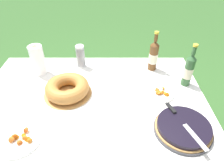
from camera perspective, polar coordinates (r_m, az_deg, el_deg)
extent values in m
plane|color=#335B28|center=(1.95, -4.60, -19.45)|extent=(16.00, 16.00, 0.00)
cube|color=#A87A47|center=(1.44, -5.88, -5.49)|extent=(1.64, 1.19, 0.03)
cylinder|color=#A87A47|center=(2.25, -23.77, -1.79)|extent=(0.06, 0.06, 0.63)
cylinder|color=#A87A47|center=(2.15, 16.67, -1.95)|extent=(0.06, 0.06, 0.63)
cube|color=white|center=(1.43, -5.93, -4.91)|extent=(1.65, 1.20, 0.00)
cube|color=white|center=(1.94, -4.33, 6.02)|extent=(1.65, 0.00, 0.10)
cube|color=white|center=(1.61, 25.01, -5.91)|extent=(0.00, 1.20, 0.10)
cylinder|color=#38383D|center=(1.30, 19.63, -12.32)|extent=(0.35, 0.35, 0.02)
cylinder|color=#B78447|center=(1.29, 19.77, -11.89)|extent=(0.33, 0.33, 0.01)
cylinder|color=black|center=(1.28, 19.96, -11.33)|extent=(0.31, 0.31, 0.03)
cube|color=silver|center=(1.23, 22.79, -13.82)|extent=(0.09, 0.19, 0.00)
cube|color=black|center=(1.33, 16.61, -6.64)|extent=(0.05, 0.09, 0.01)
cylinder|color=#B78447|center=(1.52, -12.29, -2.57)|extent=(0.35, 0.35, 0.01)
torus|color=#AD7033|center=(1.48, -12.55, -1.05)|extent=(0.32, 0.32, 0.10)
cylinder|color=white|center=(1.78, -8.66, 6.34)|extent=(0.07, 0.07, 0.09)
cylinder|color=white|center=(1.77, -8.70, 6.70)|extent=(0.07, 0.07, 0.09)
cylinder|color=white|center=(1.76, -8.74, 7.06)|extent=(0.07, 0.07, 0.09)
cylinder|color=white|center=(1.76, -8.78, 7.42)|extent=(0.07, 0.07, 0.09)
cylinder|color=white|center=(1.75, -8.82, 7.79)|extent=(0.07, 0.07, 0.09)
cylinder|color=white|center=(1.74, -8.86, 8.16)|extent=(0.07, 0.07, 0.09)
cylinder|color=white|center=(1.74, -8.90, 8.53)|extent=(0.07, 0.07, 0.09)
cylinder|color=white|center=(1.73, -8.94, 8.91)|extent=(0.07, 0.07, 0.09)
cylinder|color=white|center=(1.72, -8.98, 9.28)|extent=(0.07, 0.07, 0.09)
torus|color=white|center=(1.70, -9.14, 10.68)|extent=(0.07, 0.07, 0.01)
cylinder|color=#2D562D|center=(1.61, 21.04, 3.16)|extent=(0.07, 0.07, 0.23)
cylinder|color=beige|center=(1.61, 21.01, 3.02)|extent=(0.07, 0.07, 0.09)
cone|color=#2D562D|center=(1.54, 22.13, 7.14)|extent=(0.07, 0.07, 0.04)
cylinder|color=#2D562D|center=(1.52, 22.57, 8.76)|extent=(0.03, 0.03, 0.06)
cylinder|color=gold|center=(1.50, 22.94, 10.10)|extent=(0.03, 0.03, 0.02)
cylinder|color=brown|center=(1.72, 11.83, 7.39)|extent=(0.07, 0.07, 0.23)
cylinder|color=beige|center=(1.72, 11.81, 7.26)|extent=(0.08, 0.08, 0.09)
cone|color=brown|center=(1.66, 12.41, 11.26)|extent=(0.07, 0.07, 0.04)
cylinder|color=brown|center=(1.64, 12.65, 12.83)|extent=(0.03, 0.03, 0.06)
cylinder|color=gold|center=(1.62, 12.85, 14.12)|extent=(0.03, 0.03, 0.02)
cylinder|color=white|center=(1.51, 13.62, -2.79)|extent=(0.21, 0.21, 0.01)
torus|color=white|center=(1.51, 13.67, -2.56)|extent=(0.20, 0.20, 0.01)
cone|color=#AD5B0E|center=(1.49, 15.48, -2.84)|extent=(0.05, 0.05, 0.04)
cone|color=#C65D1C|center=(1.52, 12.77, -1.35)|extent=(0.05, 0.05, 0.03)
cone|color=#A7501D|center=(1.49, 13.25, -2.36)|extent=(0.06, 0.06, 0.03)
cone|color=#CB640B|center=(1.51, 13.23, -2.00)|extent=(0.04, 0.04, 0.03)
cone|color=#C06212|center=(1.49, 13.33, -2.22)|extent=(0.05, 0.04, 0.03)
cone|color=#CD6A13|center=(1.54, 14.70, -1.03)|extent=(0.04, 0.03, 0.04)
cone|color=orange|center=(1.50, 15.29, -2.55)|extent=(0.04, 0.04, 0.03)
cone|color=#C2711B|center=(1.49, 13.18, -2.22)|extent=(0.04, 0.05, 0.05)
cone|color=#AB5811|center=(1.50, 13.88, -2.34)|extent=(0.05, 0.05, 0.03)
cone|color=#B16B1D|center=(1.50, 14.36, -2.14)|extent=(0.04, 0.04, 0.03)
cylinder|color=white|center=(1.30, -24.71, -14.63)|extent=(0.24, 0.24, 0.01)
torus|color=white|center=(1.29, -24.81, -14.41)|extent=(0.23, 0.23, 0.01)
cone|color=#C6541C|center=(1.31, -23.55, -11.81)|extent=(0.05, 0.05, 0.04)
cone|color=orange|center=(1.29, -26.98, -13.69)|extent=(0.05, 0.05, 0.04)
cone|color=#CC4F0A|center=(1.28, -23.20, -14.03)|extent=(0.04, 0.04, 0.03)
cone|color=#B95018|center=(1.27, -24.74, -14.83)|extent=(0.05, 0.05, 0.04)
cone|color=#AF460C|center=(1.30, -26.06, -13.16)|extent=(0.04, 0.04, 0.03)
cone|color=#BA6C18|center=(1.31, -25.35, -13.56)|extent=(0.04, 0.04, 0.04)
cone|color=#C26A21|center=(1.28, -23.81, -13.77)|extent=(0.05, 0.05, 0.04)
cone|color=#B25E16|center=(1.25, -22.40, -14.63)|extent=(0.04, 0.04, 0.03)
cone|color=orange|center=(1.31, -24.02, -12.89)|extent=(0.04, 0.04, 0.02)
cylinder|color=white|center=(1.74, -20.26, 6.45)|extent=(0.11, 0.11, 0.25)
cylinder|color=#9E7A56|center=(1.68, -21.18, 10.07)|extent=(0.04, 0.04, 0.00)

